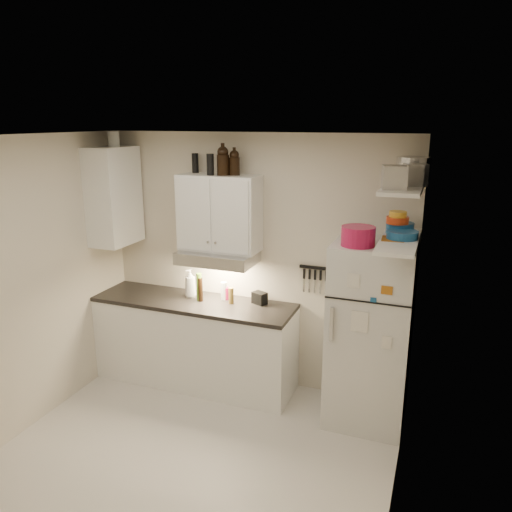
% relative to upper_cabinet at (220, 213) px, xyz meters
% --- Properties ---
extents(floor, '(3.20, 3.00, 0.02)m').
position_rel_upper_cabinet_xyz_m(floor, '(0.30, -1.33, -1.84)').
color(floor, silver).
rests_on(floor, ground).
extents(ceiling, '(3.20, 3.00, 0.02)m').
position_rel_upper_cabinet_xyz_m(ceiling, '(0.30, -1.33, 0.78)').
color(ceiling, silver).
rests_on(ceiling, ground).
extents(back_wall, '(3.20, 0.02, 2.60)m').
position_rel_upper_cabinet_xyz_m(back_wall, '(0.30, 0.18, -0.53)').
color(back_wall, beige).
rests_on(back_wall, ground).
extents(left_wall, '(0.02, 3.00, 2.60)m').
position_rel_upper_cabinet_xyz_m(left_wall, '(-1.31, -1.33, -0.53)').
color(left_wall, beige).
rests_on(left_wall, ground).
extents(right_wall, '(0.02, 3.00, 2.60)m').
position_rel_upper_cabinet_xyz_m(right_wall, '(1.91, -1.33, -0.53)').
color(right_wall, beige).
rests_on(right_wall, ground).
extents(base_cabinet, '(2.10, 0.60, 0.88)m').
position_rel_upper_cabinet_xyz_m(base_cabinet, '(-0.25, -0.14, -1.39)').
color(base_cabinet, white).
rests_on(base_cabinet, floor).
extents(countertop, '(2.10, 0.62, 0.04)m').
position_rel_upper_cabinet_xyz_m(countertop, '(-0.25, -0.14, -0.93)').
color(countertop, black).
rests_on(countertop, base_cabinet).
extents(upper_cabinet, '(0.80, 0.33, 0.75)m').
position_rel_upper_cabinet_xyz_m(upper_cabinet, '(0.00, 0.00, 0.00)').
color(upper_cabinet, white).
rests_on(upper_cabinet, back_wall).
extents(side_cabinet, '(0.33, 0.55, 1.00)m').
position_rel_upper_cabinet_xyz_m(side_cabinet, '(-1.14, -0.14, 0.12)').
color(side_cabinet, white).
rests_on(side_cabinet, left_wall).
extents(range_hood, '(0.76, 0.46, 0.12)m').
position_rel_upper_cabinet_xyz_m(range_hood, '(0.00, -0.06, -0.44)').
color(range_hood, silver).
rests_on(range_hood, back_wall).
extents(fridge, '(0.70, 0.68, 1.70)m').
position_rel_upper_cabinet_xyz_m(fridge, '(1.55, -0.18, -0.98)').
color(fridge, silver).
rests_on(fridge, floor).
extents(shelf_hi, '(0.30, 0.95, 0.03)m').
position_rel_upper_cabinet_xyz_m(shelf_hi, '(1.75, -0.31, 0.38)').
color(shelf_hi, white).
rests_on(shelf_hi, right_wall).
extents(shelf_lo, '(0.30, 0.95, 0.03)m').
position_rel_upper_cabinet_xyz_m(shelf_lo, '(1.75, -0.31, -0.07)').
color(shelf_lo, white).
rests_on(shelf_lo, right_wall).
extents(knife_strip, '(0.42, 0.02, 0.03)m').
position_rel_upper_cabinet_xyz_m(knife_strip, '(1.00, 0.15, -0.51)').
color(knife_strip, black).
rests_on(knife_strip, back_wall).
extents(dutch_oven, '(0.33, 0.33, 0.16)m').
position_rel_upper_cabinet_xyz_m(dutch_oven, '(1.42, -0.34, -0.04)').
color(dutch_oven, '#AE1444').
rests_on(dutch_oven, fridge).
extents(book_stack, '(0.19, 0.24, 0.08)m').
position_rel_upper_cabinet_xyz_m(book_stack, '(1.70, -0.31, -0.09)').
color(book_stack, '#B06116').
rests_on(book_stack, fridge).
extents(spice_jar, '(0.06, 0.06, 0.10)m').
position_rel_upper_cabinet_xyz_m(spice_jar, '(1.67, -0.18, -0.08)').
color(spice_jar, silver).
rests_on(spice_jar, fridge).
extents(stock_pot, '(0.33, 0.33, 0.20)m').
position_rel_upper_cabinet_xyz_m(stock_pot, '(1.80, -0.03, 0.49)').
color(stock_pot, silver).
rests_on(stock_pot, shelf_hi).
extents(tin_a, '(0.21, 0.20, 0.17)m').
position_rel_upper_cabinet_xyz_m(tin_a, '(1.83, -0.31, 0.48)').
color(tin_a, '#AAAAAD').
rests_on(tin_a, shelf_hi).
extents(tin_b, '(0.21, 0.21, 0.17)m').
position_rel_upper_cabinet_xyz_m(tin_b, '(1.70, -0.56, 0.48)').
color(tin_b, '#AAAAAD').
rests_on(tin_b, shelf_hi).
extents(bowl_teal, '(0.23, 0.23, 0.09)m').
position_rel_upper_cabinet_xyz_m(bowl_teal, '(1.73, -0.08, -0.00)').
color(bowl_teal, '#185084').
rests_on(bowl_teal, shelf_lo).
extents(bowl_orange, '(0.19, 0.19, 0.06)m').
position_rel_upper_cabinet_xyz_m(bowl_orange, '(1.71, -0.12, 0.07)').
color(bowl_orange, red).
rests_on(bowl_orange, bowl_teal).
extents(bowl_yellow, '(0.15, 0.15, 0.05)m').
position_rel_upper_cabinet_xyz_m(bowl_yellow, '(1.71, -0.12, 0.12)').
color(bowl_yellow, gold).
rests_on(bowl_yellow, bowl_orange).
extents(plates, '(0.29, 0.29, 0.06)m').
position_rel_upper_cabinet_xyz_m(plates, '(1.77, -0.27, -0.02)').
color(plates, '#185084').
rests_on(plates, shelf_lo).
extents(growler_a, '(0.12, 0.12, 0.28)m').
position_rel_upper_cabinet_xyz_m(growler_a, '(0.06, -0.04, 0.51)').
color(growler_a, black).
rests_on(growler_a, upper_cabinet).
extents(growler_b, '(0.13, 0.13, 0.24)m').
position_rel_upper_cabinet_xyz_m(growler_b, '(0.16, 0.01, 0.50)').
color(growler_b, black).
rests_on(growler_b, upper_cabinet).
extents(thermos_a, '(0.07, 0.07, 0.20)m').
position_rel_upper_cabinet_xyz_m(thermos_a, '(-0.05, -0.07, 0.48)').
color(thermos_a, black).
rests_on(thermos_a, upper_cabinet).
extents(thermos_b, '(0.08, 0.08, 0.19)m').
position_rel_upper_cabinet_xyz_m(thermos_b, '(-0.29, 0.08, 0.47)').
color(thermos_b, black).
rests_on(thermos_b, upper_cabinet).
extents(side_jar, '(0.15, 0.15, 0.15)m').
position_rel_upper_cabinet_xyz_m(side_jar, '(-1.11, -0.10, 0.70)').
color(side_jar, silver).
rests_on(side_jar, side_cabinet).
extents(soap_bottle, '(0.17, 0.17, 0.34)m').
position_rel_upper_cabinet_xyz_m(soap_bottle, '(-0.33, -0.05, -0.74)').
color(soap_bottle, white).
rests_on(soap_bottle, countertop).
extents(pepper_mill, '(0.07, 0.07, 0.17)m').
position_rel_upper_cabinet_xyz_m(pepper_mill, '(0.14, -0.07, -0.82)').
color(pepper_mill, brown).
rests_on(pepper_mill, countertop).
extents(oil_bottle, '(0.07, 0.07, 0.29)m').
position_rel_upper_cabinet_xyz_m(oil_bottle, '(-0.19, -0.11, -0.76)').
color(oil_bottle, '#3F5F17').
rests_on(oil_bottle, countertop).
extents(vinegar_bottle, '(0.05, 0.05, 0.25)m').
position_rel_upper_cabinet_xyz_m(vinegar_bottle, '(-0.18, -0.12, -0.78)').
color(vinegar_bottle, black).
rests_on(vinegar_bottle, countertop).
extents(clear_bottle, '(0.06, 0.06, 0.19)m').
position_rel_upper_cabinet_xyz_m(clear_bottle, '(0.03, 0.01, -0.81)').
color(clear_bottle, silver).
rests_on(clear_bottle, countertop).
extents(red_jar, '(0.08, 0.08, 0.13)m').
position_rel_upper_cabinet_xyz_m(red_jar, '(0.05, 0.02, -0.84)').
color(red_jar, '#AE1444').
rests_on(red_jar, countertop).
extents(caddy, '(0.17, 0.15, 0.12)m').
position_rel_upper_cabinet_xyz_m(caddy, '(0.41, 0.02, -0.85)').
color(caddy, black).
rests_on(caddy, countertop).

